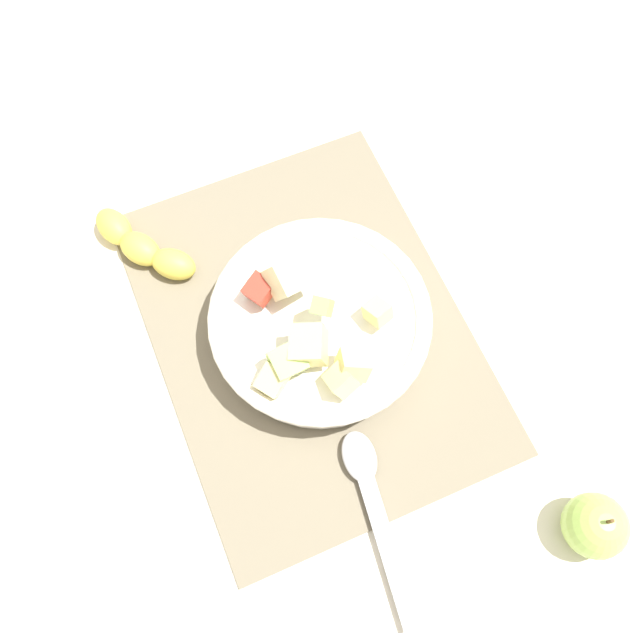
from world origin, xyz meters
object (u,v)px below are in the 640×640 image
(salad_bowl, at_px, (319,322))
(whole_apple, at_px, (595,526))
(serving_spoon, at_px, (371,494))
(banana_whole, at_px, (142,246))

(salad_bowl, xyz_separation_m, whole_apple, (-0.31, -0.17, -0.01))
(serving_spoon, distance_m, whole_apple, 0.23)
(salad_bowl, relative_size, banana_whole, 1.76)
(whole_apple, distance_m, banana_whole, 0.59)
(salad_bowl, relative_size, whole_apple, 3.19)
(whole_apple, relative_size, banana_whole, 0.55)
(serving_spoon, relative_size, banana_whole, 1.47)
(serving_spoon, bearing_deg, whole_apple, -121.87)
(whole_apple, height_order, banana_whole, whole_apple)
(banana_whole, bearing_deg, salad_bowl, -139.80)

